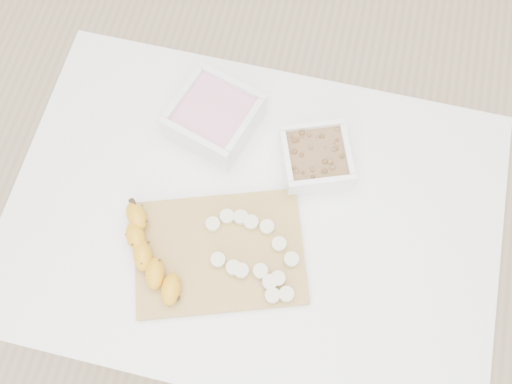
% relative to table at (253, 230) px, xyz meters
% --- Properties ---
extents(ground, '(3.50, 3.50, 0.00)m').
position_rel_table_xyz_m(ground, '(0.00, 0.00, -0.65)').
color(ground, '#C6AD89').
rests_on(ground, ground).
extents(table, '(1.00, 0.70, 0.75)m').
position_rel_table_xyz_m(table, '(0.00, 0.00, 0.00)').
color(table, white).
rests_on(table, ground).
extents(bowl_yogurt, '(0.20, 0.20, 0.08)m').
position_rel_table_xyz_m(bowl_yogurt, '(-0.13, 0.18, 0.13)').
color(bowl_yogurt, white).
rests_on(bowl_yogurt, table).
extents(bowl_granola, '(0.17, 0.17, 0.06)m').
position_rel_table_xyz_m(bowl_granola, '(0.10, 0.14, 0.13)').
color(bowl_granola, white).
rests_on(bowl_granola, table).
extents(cutting_board, '(0.39, 0.33, 0.01)m').
position_rel_table_xyz_m(cutting_board, '(-0.05, -0.09, 0.10)').
color(cutting_board, tan).
rests_on(cutting_board, table).
extents(banana, '(0.16, 0.22, 0.04)m').
position_rel_table_xyz_m(banana, '(-0.17, -0.14, 0.13)').
color(banana, orange).
rests_on(banana, cutting_board).
extents(banana_slices, '(0.20, 0.17, 0.02)m').
position_rel_table_xyz_m(banana_slices, '(0.03, -0.08, 0.12)').
color(banana_slices, beige).
rests_on(banana_slices, cutting_board).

